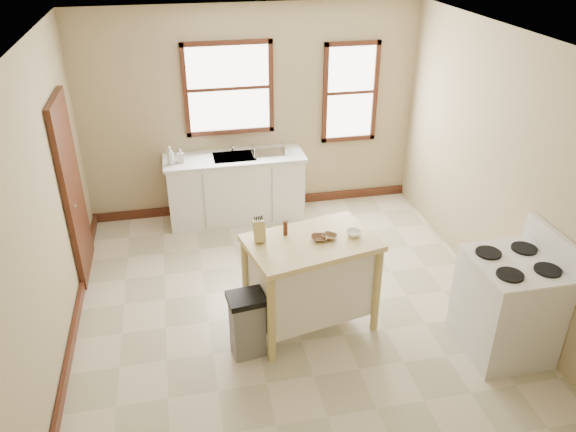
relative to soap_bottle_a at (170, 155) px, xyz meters
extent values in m
plane|color=beige|center=(1.12, -2.11, -1.04)|extent=(5.00, 5.00, 0.00)
plane|color=white|center=(1.12, -2.11, 1.76)|extent=(5.00, 5.00, 0.00)
cube|color=tan|center=(1.12, 0.39, 0.36)|extent=(4.50, 0.04, 2.80)
cube|color=tan|center=(-1.13, -2.11, 0.36)|extent=(0.04, 5.00, 2.80)
cube|color=tan|center=(3.37, -2.11, 0.36)|extent=(0.04, 5.00, 2.80)
cube|color=#3C1C10|center=(-1.09, -0.81, 0.01)|extent=(0.06, 0.90, 2.10)
cube|color=#3C1C10|center=(1.12, 0.36, -0.98)|extent=(4.50, 0.04, 0.12)
cube|color=#3C1C10|center=(-1.10, -2.11, -0.98)|extent=(0.04, 5.00, 0.12)
cylinder|color=silver|center=(0.82, 0.27, -0.01)|extent=(0.03, 0.03, 0.22)
imported|color=#B2B2B2|center=(0.00, 0.00, 0.00)|extent=(0.11, 0.11, 0.24)
imported|color=#B2B2B2|center=(0.13, 0.04, -0.03)|extent=(0.08, 0.08, 0.18)
cylinder|color=#412011|center=(1.04, -2.19, 0.04)|extent=(0.06, 0.06, 0.15)
imported|color=brown|center=(1.34, -2.35, -0.02)|extent=(0.17, 0.17, 0.04)
imported|color=brown|center=(1.45, -2.34, -0.02)|extent=(0.20, 0.20, 0.04)
imported|color=white|center=(1.69, -2.34, -0.01)|extent=(0.15, 0.15, 0.05)
camera|label=1|loc=(0.10, -6.79, 2.72)|focal=35.00mm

